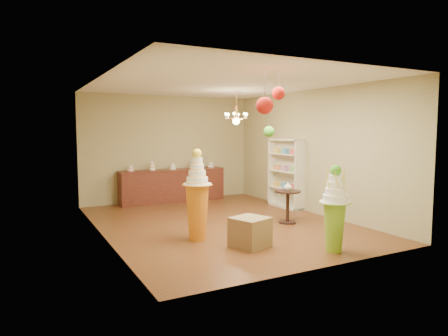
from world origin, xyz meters
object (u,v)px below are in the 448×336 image
sideboard (173,185)px  round_table (288,202)px  pedestal_green (335,215)px  pedestal_orange (197,204)px

sideboard → round_table: bearing=-70.5°
round_table → pedestal_green: bearing=-105.7°
pedestal_green → round_table: (0.57, 2.04, -0.16)m
sideboard → round_table: sideboard is taller
sideboard → round_table: 3.88m
pedestal_orange → sideboard: bearing=75.9°
pedestal_green → pedestal_orange: (-1.72, 1.73, 0.05)m
pedestal_green → sideboard: pedestal_green is taller
pedestal_green → pedestal_orange: 2.44m
sideboard → round_table: (1.29, -3.65, -0.01)m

